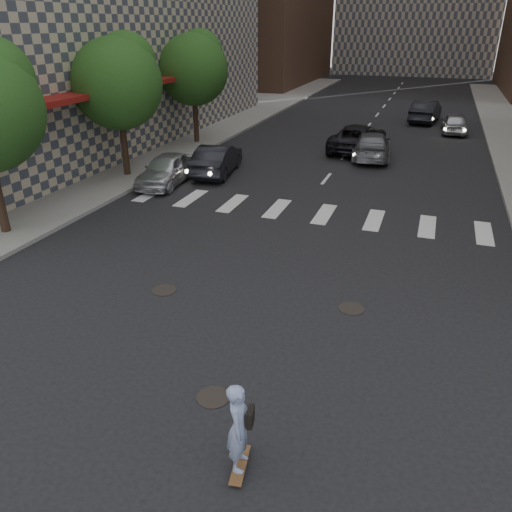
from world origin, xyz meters
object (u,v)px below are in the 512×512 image
(skateboarder, at_px, (240,427))
(traffic_car_b, at_px, (372,145))
(tree_b, at_px, (119,79))
(tree_c, at_px, (195,66))
(traffic_car_a, at_px, (217,159))
(traffic_car_d, at_px, (455,123))
(silver_sedan, at_px, (167,169))
(traffic_car_c, at_px, (358,138))
(traffic_car_e, at_px, (426,111))

(skateboarder, bearing_deg, traffic_car_b, 82.33)
(tree_b, relative_size, tree_c, 1.00)
(traffic_car_a, distance_m, traffic_car_d, 18.86)
(skateboarder, distance_m, traffic_car_b, 22.93)
(tree_c, relative_size, traffic_car_a, 1.45)
(skateboarder, xyz_separation_m, silver_sedan, (-9.38, 14.55, -0.22))
(tree_b, bearing_deg, tree_c, 90.00)
(skateboarder, height_order, silver_sedan, skateboarder)
(tree_b, xyz_separation_m, skateboarder, (11.84, -15.14, -3.70))
(skateboarder, bearing_deg, traffic_car_a, 104.87)
(tree_c, relative_size, traffic_car_c, 1.17)
(silver_sedan, xyz_separation_m, traffic_car_b, (8.50, 8.36, 0.00))
(traffic_car_a, height_order, traffic_car_c, traffic_car_c)
(skateboarder, distance_m, silver_sedan, 17.32)
(silver_sedan, xyz_separation_m, traffic_car_c, (7.48, 9.88, 0.06))
(tree_c, xyz_separation_m, traffic_car_e, (13.32, 12.70, -3.82))
(silver_sedan, height_order, traffic_car_d, silver_sedan)
(skateboarder, bearing_deg, tree_c, 107.22)
(tree_b, relative_size, traffic_car_d, 1.62)
(traffic_car_a, xyz_separation_m, traffic_car_c, (5.93, 7.44, 0.04))
(traffic_car_e, bearing_deg, traffic_car_b, 86.45)
(silver_sedan, height_order, traffic_car_a, traffic_car_a)
(traffic_car_e, bearing_deg, traffic_car_c, 80.29)
(traffic_car_b, height_order, traffic_car_e, traffic_car_e)
(silver_sedan, distance_m, traffic_car_d, 21.74)
(traffic_car_c, relative_size, traffic_car_e, 1.13)
(traffic_car_c, bearing_deg, traffic_car_d, -122.04)
(tree_b, relative_size, traffic_car_b, 1.31)
(tree_c, distance_m, silver_sedan, 9.75)
(traffic_car_c, bearing_deg, traffic_car_a, 55.40)
(traffic_car_c, bearing_deg, skateboarder, 98.45)
(traffic_car_d, bearing_deg, tree_c, 27.73)
(tree_c, height_order, traffic_car_c, tree_c)
(traffic_car_e, bearing_deg, traffic_car_a, 70.50)
(traffic_car_b, distance_m, traffic_car_d, 10.13)
(tree_c, distance_m, traffic_car_c, 10.74)
(traffic_car_a, relative_size, traffic_car_b, 0.91)
(tree_b, height_order, traffic_car_d, tree_b)
(tree_b, relative_size, traffic_car_a, 1.45)
(traffic_car_c, xyz_separation_m, traffic_car_e, (3.39, 11.40, 0.04))
(silver_sedan, bearing_deg, traffic_car_a, 53.92)
(traffic_car_c, relative_size, traffic_car_d, 1.39)
(tree_c, bearing_deg, silver_sedan, -74.04)
(skateboarder, relative_size, traffic_car_a, 0.39)
(tree_c, relative_size, traffic_car_d, 1.62)
(traffic_car_a, bearing_deg, traffic_car_e, -124.27)
(traffic_car_e, bearing_deg, tree_c, 50.46)
(tree_c, bearing_deg, traffic_car_d, 29.86)
(tree_b, height_order, traffic_car_e, tree_b)
(traffic_car_d, bearing_deg, traffic_car_a, 50.55)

